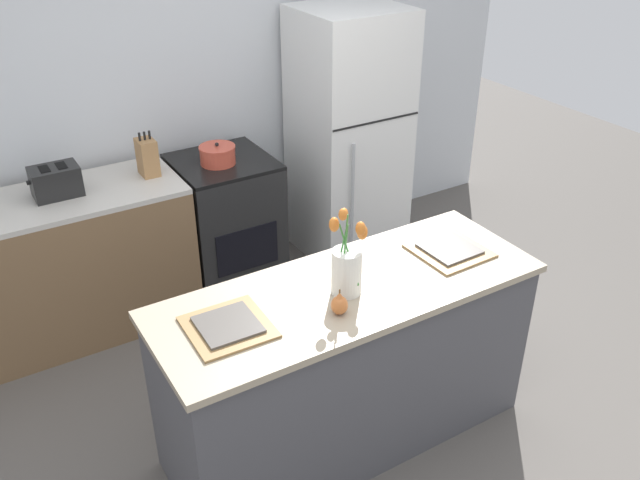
% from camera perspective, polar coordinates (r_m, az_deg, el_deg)
% --- Properties ---
extents(ground_plane, '(10.00, 10.00, 0.00)m').
position_cam_1_polar(ground_plane, '(3.60, 2.15, -15.91)').
color(ground_plane, '#59544F').
extents(back_wall, '(5.20, 0.08, 2.70)m').
position_cam_1_polar(back_wall, '(4.49, -11.99, 13.32)').
color(back_wall, silver).
rests_on(back_wall, ground_plane).
extents(kitchen_island, '(1.80, 0.66, 0.90)m').
position_cam_1_polar(kitchen_island, '(3.30, 2.29, -10.45)').
color(kitchen_island, '#4C4C51').
rests_on(kitchen_island, ground_plane).
extents(back_counter, '(1.68, 0.60, 0.90)m').
position_cam_1_polar(back_counter, '(4.27, -22.15, -2.54)').
color(back_counter, brown).
rests_on(back_counter, ground_plane).
extents(stove_range, '(0.60, 0.61, 0.90)m').
position_cam_1_polar(stove_range, '(4.51, -7.83, 1.39)').
color(stove_range, black).
rests_on(stove_range, ground_plane).
extents(refrigerator, '(0.68, 0.67, 1.74)m').
position_cam_1_polar(refrigerator, '(4.75, 2.41, 8.69)').
color(refrigerator, white).
rests_on(refrigerator, ground_plane).
extents(flower_vase, '(0.17, 0.17, 0.43)m').
position_cam_1_polar(flower_vase, '(2.92, 2.29, -2.19)').
color(flower_vase, silver).
rests_on(flower_vase, kitchen_island).
extents(pear_figurine, '(0.07, 0.07, 0.12)m').
position_cam_1_polar(pear_figurine, '(2.84, 1.65, -5.42)').
color(pear_figurine, '#C66B33').
rests_on(pear_figurine, kitchen_island).
extents(plate_setting_left, '(0.34, 0.34, 0.02)m').
position_cam_1_polar(plate_setting_left, '(2.80, -7.76, -7.20)').
color(plate_setting_left, olive).
rests_on(plate_setting_left, kitchen_island).
extents(plate_setting_right, '(0.34, 0.34, 0.02)m').
position_cam_1_polar(plate_setting_right, '(3.34, 10.86, -0.83)').
color(plate_setting_right, olive).
rests_on(plate_setting_right, kitchen_island).
extents(toaster, '(0.28, 0.18, 0.17)m').
position_cam_1_polar(toaster, '(4.06, -21.37, 4.63)').
color(toaster, black).
rests_on(toaster, back_counter).
extents(cooking_pot, '(0.22, 0.22, 0.14)m').
position_cam_1_polar(cooking_pot, '(4.25, -8.62, 7.10)').
color(cooking_pot, '#CC4C38').
rests_on(cooking_pot, stove_range).
extents(knife_block, '(0.10, 0.14, 0.27)m').
position_cam_1_polar(knife_block, '(4.16, -14.33, 6.78)').
color(knife_block, '#A37547').
rests_on(knife_block, back_counter).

